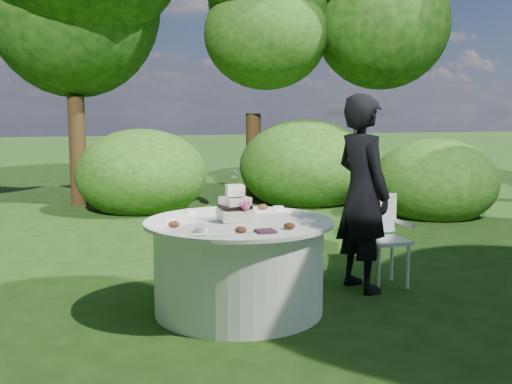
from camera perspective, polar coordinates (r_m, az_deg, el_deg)
ground at (r=5.13m, az=-1.63°, el=-11.20°), size 80.00×80.00×0.00m
napkins at (r=4.44m, az=0.92°, el=-3.75°), size 0.14×0.14×0.02m
feather_plume at (r=4.38m, az=-3.35°, el=-3.97°), size 0.48×0.07×0.01m
guest at (r=5.63m, az=10.10°, el=-0.10°), size 0.54×0.73×1.82m
table at (r=5.02m, az=-1.64°, el=-7.00°), size 1.56×1.56×0.77m
cake at (r=4.92m, az=-1.98°, el=-1.42°), size 0.27×0.28×0.41m
chair at (r=5.89m, az=11.97°, el=-3.73°), size 0.40×0.39×0.87m
votives at (r=4.99m, az=-1.33°, el=-2.38°), size 1.22×0.94×0.04m
petal_cups at (r=4.78m, az=-1.29°, el=-2.76°), size 1.02×1.08×0.05m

